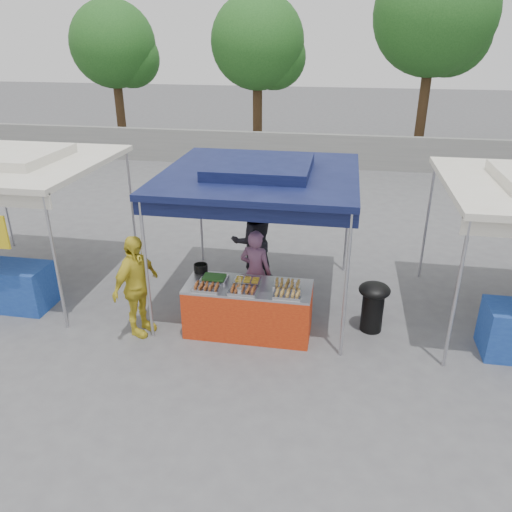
% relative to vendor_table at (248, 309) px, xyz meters
% --- Properties ---
extents(ground_plane, '(80.00, 80.00, 0.00)m').
position_rel_vendor_table_xyz_m(ground_plane, '(0.00, 0.10, -0.43)').
color(ground_plane, '#545456').
extents(back_wall, '(40.00, 0.25, 1.20)m').
position_rel_vendor_table_xyz_m(back_wall, '(0.00, 11.10, 0.17)').
color(back_wall, slate).
rests_on(back_wall, ground_plane).
extents(main_canopy, '(3.20, 3.20, 2.57)m').
position_rel_vendor_table_xyz_m(main_canopy, '(0.00, 1.07, 1.94)').
color(main_canopy, '#AFAFB6').
rests_on(main_canopy, ground_plane).
extents(neighbor_stall_left, '(3.20, 3.20, 2.57)m').
position_rel_vendor_table_xyz_m(neighbor_stall_left, '(-4.50, 0.67, 1.18)').
color(neighbor_stall_left, '#AFAFB6').
rests_on(neighbor_stall_left, ground_plane).
extents(tree_0, '(3.40, 3.32, 5.71)m').
position_rel_vendor_table_xyz_m(tree_0, '(-7.75, 13.16, 3.47)').
color(tree_0, '#3C2917').
rests_on(tree_0, ground_plane).
extents(tree_1, '(3.48, 3.42, 5.87)m').
position_rel_vendor_table_xyz_m(tree_1, '(-1.92, 12.75, 3.59)').
color(tree_1, '#3C2917').
rests_on(tree_1, ground_plane).
extents(tree_2, '(4.15, 4.15, 7.14)m').
position_rel_vendor_table_xyz_m(tree_2, '(4.20, 12.81, 4.46)').
color(tree_2, '#3C2917').
rests_on(tree_2, ground_plane).
extents(vendor_table, '(2.00, 0.80, 0.85)m').
position_rel_vendor_table_xyz_m(vendor_table, '(0.00, 0.00, 0.00)').
color(vendor_table, '#B52E10').
rests_on(vendor_table, ground_plane).
extents(food_tray_fl, '(0.42, 0.30, 0.07)m').
position_rel_vendor_table_xyz_m(food_tray_fl, '(-0.61, -0.24, 0.46)').
color(food_tray_fl, '#BBBABF').
rests_on(food_tray_fl, vendor_table).
extents(food_tray_fm, '(0.42, 0.30, 0.07)m').
position_rel_vendor_table_xyz_m(food_tray_fm, '(-0.04, -0.24, 0.46)').
color(food_tray_fm, '#BBBABF').
rests_on(food_tray_fm, vendor_table).
extents(food_tray_fr, '(0.42, 0.30, 0.07)m').
position_rel_vendor_table_xyz_m(food_tray_fr, '(0.65, -0.24, 0.46)').
color(food_tray_fr, '#BBBABF').
rests_on(food_tray_fr, vendor_table).
extents(food_tray_bl, '(0.42, 0.30, 0.07)m').
position_rel_vendor_table_xyz_m(food_tray_bl, '(-0.57, 0.08, 0.46)').
color(food_tray_bl, '#BBBABF').
rests_on(food_tray_bl, vendor_table).
extents(food_tray_bm, '(0.42, 0.30, 0.07)m').
position_rel_vendor_table_xyz_m(food_tray_bm, '(-0.03, 0.10, 0.46)').
color(food_tray_bm, '#BBBABF').
rests_on(food_tray_bm, vendor_table).
extents(food_tray_br, '(0.42, 0.30, 0.07)m').
position_rel_vendor_table_xyz_m(food_tray_br, '(0.61, 0.08, 0.46)').
color(food_tray_br, '#BBBABF').
rests_on(food_tray_br, vendor_table).
extents(cooking_pot, '(0.23, 0.23, 0.13)m').
position_rel_vendor_table_xyz_m(cooking_pot, '(-0.87, 0.35, 0.49)').
color(cooking_pot, black).
rests_on(cooking_pot, vendor_table).
extents(skewer_cup, '(0.09, 0.09, 0.11)m').
position_rel_vendor_table_xyz_m(skewer_cup, '(-0.07, -0.31, 0.48)').
color(skewer_cup, '#AFAFB6').
rests_on(skewer_cup, vendor_table).
extents(wok_burner, '(0.51, 0.51, 0.86)m').
position_rel_vendor_table_xyz_m(wok_burner, '(1.97, 0.42, 0.08)').
color(wok_burner, black).
rests_on(wok_burner, ground_plane).
extents(crate_left, '(0.49, 0.34, 0.29)m').
position_rel_vendor_table_xyz_m(crate_left, '(-0.42, 0.65, -0.28)').
color(crate_left, '#122B97').
rests_on(crate_left, ground_plane).
extents(crate_right, '(0.45, 0.32, 0.27)m').
position_rel_vendor_table_xyz_m(crate_right, '(0.33, 0.76, -0.29)').
color(crate_right, '#122B97').
rests_on(crate_right, ground_plane).
extents(crate_stacked, '(0.44, 0.31, 0.27)m').
position_rel_vendor_table_xyz_m(crate_stacked, '(0.33, 0.76, -0.02)').
color(crate_stacked, '#122B97').
rests_on(crate_stacked, crate_right).
extents(vendor_woman, '(0.61, 0.46, 1.52)m').
position_rel_vendor_table_xyz_m(vendor_woman, '(-0.00, 0.67, 0.33)').
color(vendor_woman, '#805173').
rests_on(vendor_woman, ground_plane).
extents(helper_man, '(1.03, 0.94, 1.72)m').
position_rel_vendor_table_xyz_m(helper_man, '(-0.26, 1.80, 0.44)').
color(helper_man, black).
rests_on(helper_man, ground_plane).
extents(customer_person, '(0.70, 1.07, 1.69)m').
position_rel_vendor_table_xyz_m(customer_person, '(-1.73, -0.32, 0.42)').
color(customer_person, gold).
rests_on(customer_person, ground_plane).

